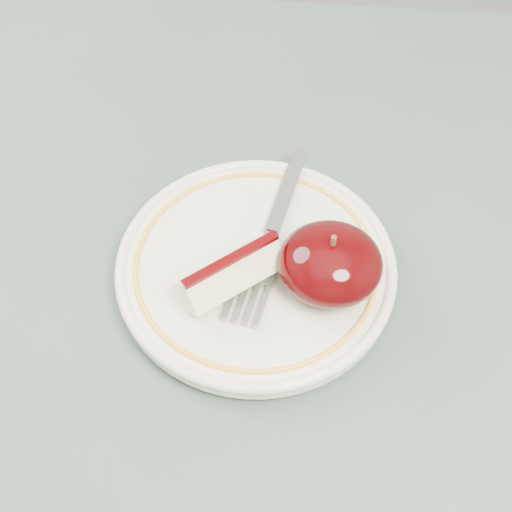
# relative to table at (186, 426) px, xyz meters

# --- Properties ---
(table) EXTENTS (0.90, 0.90, 0.75)m
(table) POSITION_rel_table_xyz_m (0.00, 0.00, 0.00)
(table) COLOR brown
(table) RESTS_ON ground
(plate) EXTENTS (0.21, 0.21, 0.02)m
(plate) POSITION_rel_table_xyz_m (0.05, 0.09, 0.10)
(plate) COLOR beige
(plate) RESTS_ON table
(apple_half) EXTENTS (0.08, 0.07, 0.06)m
(apple_half) POSITION_rel_table_xyz_m (0.10, 0.08, 0.13)
(apple_half) COLOR black
(apple_half) RESTS_ON plate
(apple_wedge) EXTENTS (0.08, 0.08, 0.04)m
(apple_wedge) POSITION_rel_table_xyz_m (0.03, 0.07, 0.12)
(apple_wedge) COLOR beige
(apple_wedge) RESTS_ON plate
(fork) EXTENTS (0.05, 0.18, 0.00)m
(fork) POSITION_rel_table_xyz_m (0.06, 0.12, 0.11)
(fork) COLOR gray
(fork) RESTS_ON plate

